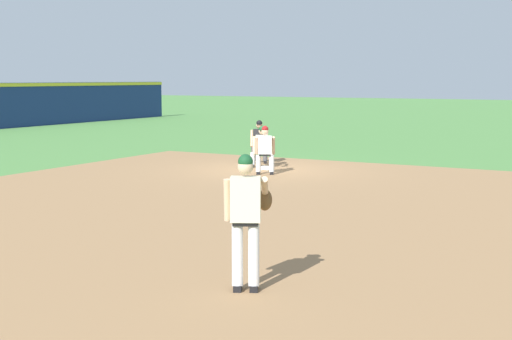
{
  "coord_description": "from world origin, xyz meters",
  "views": [
    {
      "loc": [
        -19.66,
        -10.48,
        2.85
      ],
      "look_at": [
        -8.1,
        -4.1,
        1.15
      ],
      "focal_mm": 50.0,
      "sensor_mm": 36.0,
      "label": 1
    }
  ],
  "objects_px": {
    "first_base_bag": "(266,168)",
    "baseball": "(241,204)",
    "baserunner": "(265,148)",
    "pitcher": "(247,214)",
    "first_baseman": "(263,145)",
    "umpire": "(259,140)"
  },
  "relations": [
    {
      "from": "umpire",
      "to": "first_baseman",
      "type": "bearing_deg",
      "value": -146.04
    },
    {
      "from": "baseball",
      "to": "first_baseman",
      "type": "distance_m",
      "value": 7.03
    },
    {
      "from": "baseball",
      "to": "pitcher",
      "type": "height_order",
      "value": "pitcher"
    },
    {
      "from": "pitcher",
      "to": "umpire",
      "type": "relative_size",
      "value": 1.27
    },
    {
      "from": "first_base_bag",
      "to": "first_baseman",
      "type": "xyz_separation_m",
      "value": [
        0.36,
        0.33,
        0.69
      ]
    },
    {
      "from": "pitcher",
      "to": "umpire",
      "type": "bearing_deg",
      "value": 27.99
    },
    {
      "from": "first_base_bag",
      "to": "umpire",
      "type": "relative_size",
      "value": 0.26
    },
    {
      "from": "first_base_bag",
      "to": "pitcher",
      "type": "relative_size",
      "value": 0.2
    },
    {
      "from": "pitcher",
      "to": "umpire",
      "type": "xyz_separation_m",
      "value": [
        12.83,
        6.82,
        -0.27
      ]
    },
    {
      "from": "first_baseman",
      "to": "umpire",
      "type": "xyz_separation_m",
      "value": [
        0.93,
        0.63,
        0.06
      ]
    },
    {
      "from": "first_base_bag",
      "to": "pitcher",
      "type": "height_order",
      "value": "pitcher"
    },
    {
      "from": "first_base_bag",
      "to": "pitcher",
      "type": "bearing_deg",
      "value": -153.08
    },
    {
      "from": "first_base_bag",
      "to": "baserunner",
      "type": "distance_m",
      "value": 1.42
    },
    {
      "from": "first_base_bag",
      "to": "baseball",
      "type": "height_order",
      "value": "first_base_bag"
    },
    {
      "from": "first_base_bag",
      "to": "baserunner",
      "type": "bearing_deg",
      "value": -153.83
    },
    {
      "from": "first_base_bag",
      "to": "baseball",
      "type": "distance_m",
      "value": 6.53
    },
    {
      "from": "first_base_bag",
      "to": "baseball",
      "type": "bearing_deg",
      "value": -156.88
    },
    {
      "from": "baseball",
      "to": "first_baseman",
      "type": "bearing_deg",
      "value": 24.47
    },
    {
      "from": "baseball",
      "to": "baserunner",
      "type": "xyz_separation_m",
      "value": [
        4.92,
        2.03,
        0.76
      ]
    },
    {
      "from": "baseball",
      "to": "pitcher",
      "type": "bearing_deg",
      "value": -149.23
    },
    {
      "from": "first_base_bag",
      "to": "baseball",
      "type": "xyz_separation_m",
      "value": [
        -6.0,
        -2.56,
        -0.01
      ]
    },
    {
      "from": "pitcher",
      "to": "first_baseman",
      "type": "bearing_deg",
      "value": 27.49
    }
  ]
}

